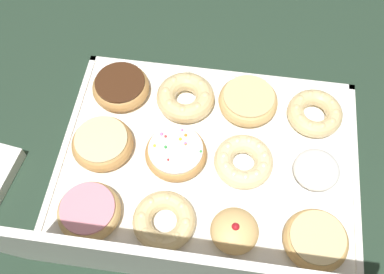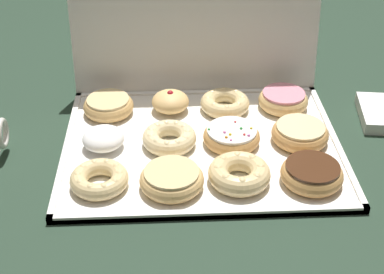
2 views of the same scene
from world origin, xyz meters
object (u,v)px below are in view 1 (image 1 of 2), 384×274
object	(u,v)px
glazed_ring_donut_8	(316,240)
jelly_filled_donut_9	(235,231)
powdered_filled_donut_4	(316,171)
cruller_donut_10	(164,221)
cruller_donut_2	(186,97)
cruller_donut_0	(315,113)
glazed_ring_donut_7	(103,141)
sprinkle_donut_6	(176,153)
cruller_donut_5	(244,161)
glazed_ring_donut_1	(248,101)
chocolate_frosted_donut_3	(121,87)
pink_frosted_donut_11	(89,211)
donut_box	(208,162)

from	to	relation	value
glazed_ring_donut_8	jelly_filled_donut_9	size ratio (longest dim) A/B	1.34
powdered_filled_donut_4	cruller_donut_10	distance (m)	0.29
cruller_donut_2	glazed_ring_donut_8	distance (m)	0.37
cruller_donut_0	glazed_ring_donut_7	world-z (taller)	glazed_ring_donut_7
sprinkle_donut_6	cruller_donut_10	distance (m)	0.13
cruller_donut_5	glazed_ring_donut_7	world-z (taller)	glazed_ring_donut_7
sprinkle_donut_6	glazed_ring_donut_1	bearing A→B (deg)	-132.18
chocolate_frosted_donut_3	jelly_filled_donut_9	size ratio (longest dim) A/B	1.41
cruller_donut_0	powdered_filled_donut_4	world-z (taller)	powdered_filled_donut_4
cruller_donut_0	glazed_ring_donut_1	size ratio (longest dim) A/B	0.91
cruller_donut_0	jelly_filled_donut_9	size ratio (longest dim) A/B	1.31
glazed_ring_donut_7	glazed_ring_donut_8	world-z (taller)	glazed_ring_donut_7
glazed_ring_donut_7	pink_frosted_donut_11	xyz separation A→B (m)	(-0.01, 0.14, 0.00)
powdered_filled_donut_4	pink_frosted_donut_11	distance (m)	0.41
glazed_ring_donut_1	sprinkle_donut_6	size ratio (longest dim) A/B	1.02
chocolate_frosted_donut_3	cruller_donut_10	bearing A→B (deg)	116.91
pink_frosted_donut_11	jelly_filled_donut_9	bearing A→B (deg)	179.92
cruller_donut_5	jelly_filled_donut_9	size ratio (longest dim) A/B	1.33
cruller_donut_2	sprinkle_donut_6	xyz separation A→B (m)	(-0.00, 0.13, -0.00)
donut_box	cruller_donut_2	xyz separation A→B (m)	(0.06, -0.13, 0.03)
cruller_donut_0	glazed_ring_donut_7	size ratio (longest dim) A/B	0.93
glazed_ring_donut_8	sprinkle_donut_6	bearing A→B (deg)	-26.62
cruller_donut_0	pink_frosted_donut_11	size ratio (longest dim) A/B	0.98
donut_box	cruller_donut_10	world-z (taller)	cruller_donut_10
jelly_filled_donut_9	pink_frosted_donut_11	bearing A→B (deg)	-0.08
donut_box	powdered_filled_donut_4	size ratio (longest dim) A/B	6.66
glazed_ring_donut_1	sprinkle_donut_6	xyz separation A→B (m)	(0.12, 0.14, -0.00)
glazed_ring_donut_7	cruller_donut_2	bearing A→B (deg)	-139.07
glazed_ring_donut_1	cruller_donut_5	size ratio (longest dim) A/B	1.08
powdered_filled_donut_4	sprinkle_donut_6	distance (m)	0.26
donut_box	chocolate_frosted_donut_3	world-z (taller)	chocolate_frosted_donut_3
powdered_filled_donut_4	glazed_ring_donut_8	world-z (taller)	powdered_filled_donut_4
cruller_donut_5	chocolate_frosted_donut_3	bearing A→B (deg)	-26.89
pink_frosted_donut_11	powdered_filled_donut_4	bearing A→B (deg)	-161.21
cruller_donut_10	cruller_donut_5	bearing A→B (deg)	-133.33
cruller_donut_0	chocolate_frosted_donut_3	bearing A→B (deg)	-1.01
jelly_filled_donut_9	glazed_ring_donut_7	bearing A→B (deg)	-28.19
glazed_ring_donut_7	glazed_ring_donut_8	xyz separation A→B (m)	(-0.40, 0.14, -0.00)
glazed_ring_donut_8	chocolate_frosted_donut_3	bearing A→B (deg)	-33.90
glazed_ring_donut_8	cruller_donut_5	bearing A→B (deg)	-44.92
powdered_filled_donut_4	sprinkle_donut_6	bearing A→B (deg)	-0.26
glazed_ring_donut_7	glazed_ring_donut_1	bearing A→B (deg)	-153.67
chocolate_frosted_donut_3	jelly_filled_donut_9	distance (m)	0.37
donut_box	pink_frosted_donut_11	world-z (taller)	pink_frosted_donut_11
donut_box	glazed_ring_donut_7	distance (m)	0.20
donut_box	cruller_donut_0	size ratio (longest dim) A/B	5.19
cruller_donut_5	sprinkle_donut_6	size ratio (longest dim) A/B	0.95
glazed_ring_donut_1	sprinkle_donut_6	distance (m)	0.18
donut_box	glazed_ring_donut_1	size ratio (longest dim) A/B	4.74
cruller_donut_0	cruller_donut_10	size ratio (longest dim) A/B	0.99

